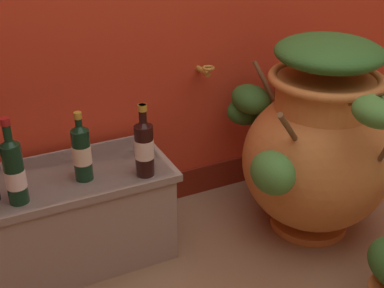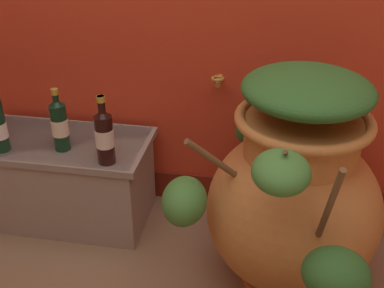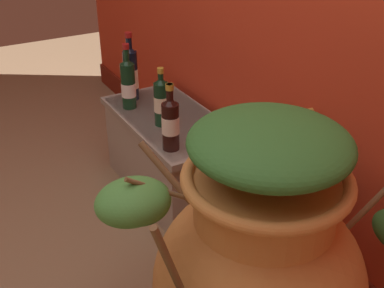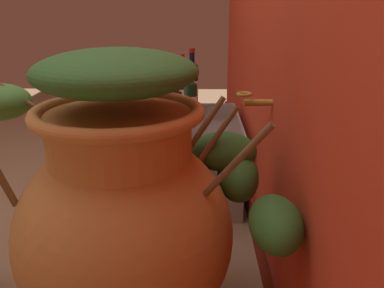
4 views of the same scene
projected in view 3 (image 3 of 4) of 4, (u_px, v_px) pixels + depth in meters
The scene contains 6 objects.
terracotta_urn at pixel (258, 262), 1.44m from camera, with size 0.76×1.01×0.88m.
stone_ledge at pixel (171, 152), 2.39m from camera, with size 0.79×0.40×0.41m.
wine_bottle_left at pixel (128, 82), 2.34m from camera, with size 0.07×0.07×0.32m.
wine_bottle_middle at pixel (170, 122), 1.98m from camera, with size 0.07×0.07×0.29m.
wine_bottle_right at pixel (131, 72), 2.43m from camera, with size 0.07×0.07×0.35m.
wine_bottle_back at pixel (161, 100), 2.18m from camera, with size 0.07×0.07×0.27m.
Camera 3 is at (1.22, -0.09, 1.42)m, focal length 45.44 mm.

